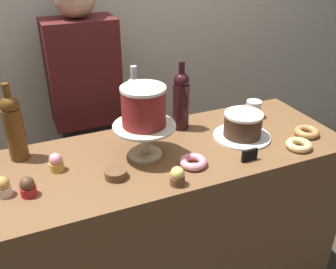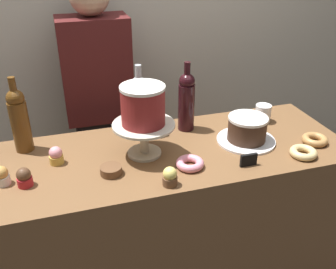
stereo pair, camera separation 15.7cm
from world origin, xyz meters
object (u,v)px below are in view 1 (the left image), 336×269
object	(u,v)px
chocolate_round_cake	(243,124)
donut_maple	(307,132)
cupcake_strawberry	(56,162)
price_sign_chalkboard	(250,155)
cake_stand_pedestal	(145,135)
donut_pink	(193,162)
wine_bottle_amber	(14,127)
barista_figure	(89,122)
wine_bottle_clear	(135,106)
white_layer_cake	(144,106)
coffee_cup_ceramic	(254,109)
donut_glazed	(299,145)
wine_bottle_dark_red	(181,100)
cupcake_chocolate	(28,187)
cupcake_lemon	(177,176)
cookie_stack	(116,174)
cupcake_caramel	(3,187)

from	to	relation	value
chocolate_round_cake	donut_maple	size ratio (longest dim) A/B	1.53
cupcake_strawberry	price_sign_chalkboard	distance (m)	0.77
cake_stand_pedestal	donut_pink	bearing A→B (deg)	-45.06
wine_bottle_amber	donut_maple	bearing A→B (deg)	-14.22
donut_pink	barista_figure	distance (m)	0.83
cupcake_strawberry	barista_figure	size ratio (longest dim) A/B	0.05
donut_maple	barista_figure	world-z (taller)	barista_figure
price_sign_chalkboard	wine_bottle_clear	bearing A→B (deg)	131.02
white_layer_cake	coffee_cup_ceramic	world-z (taller)	white_layer_cake
cupcake_strawberry	donut_glazed	size ratio (longest dim) A/B	0.66
chocolate_round_cake	coffee_cup_ceramic	distance (m)	0.24
wine_bottle_dark_red	barista_figure	world-z (taller)	barista_figure
cupcake_strawberry	donut_pink	bearing A→B (deg)	-19.78
cupcake_chocolate	coffee_cup_ceramic	xyz separation A→B (m)	(1.10, 0.23, 0.01)
wine_bottle_clear	cupcake_chocolate	bearing A→B (deg)	-150.42
cupcake_lemon	donut_pink	world-z (taller)	cupcake_lemon
donut_maple	coffee_cup_ceramic	size ratio (longest dim) A/B	1.32
white_layer_cake	wine_bottle_dark_red	size ratio (longest dim) A/B	0.55
donut_glazed	donut_maple	bearing A→B (deg)	35.29
wine_bottle_clear	wine_bottle_amber	xyz separation A→B (m)	(-0.51, -0.01, 0.00)
barista_figure	wine_bottle_clear	bearing A→B (deg)	-72.86
cake_stand_pedestal	white_layer_cake	distance (m)	0.13
cupcake_lemon	cookie_stack	xyz separation A→B (m)	(-0.20, 0.13, -0.02)
cupcake_strawberry	barista_figure	xyz separation A→B (m)	(0.25, 0.59, -0.14)
cupcake_strawberry	donut_glazed	xyz separation A→B (m)	(0.98, -0.24, -0.02)
white_layer_cake	price_sign_chalkboard	world-z (taller)	white_layer_cake
cupcake_strawberry	cookie_stack	xyz separation A→B (m)	(0.20, -0.14, -0.02)
donut_glazed	cookie_stack	world-z (taller)	same
cookie_stack	barista_figure	xyz separation A→B (m)	(0.05, 0.73, -0.12)
cupcake_strawberry	cupcake_chocolate	bearing A→B (deg)	-133.19
donut_pink	price_sign_chalkboard	distance (m)	0.23
donut_pink	cookie_stack	world-z (taller)	same
wine_bottle_dark_red	cupcake_lemon	world-z (taller)	wine_bottle_dark_red
wine_bottle_clear	cookie_stack	world-z (taller)	wine_bottle_clear
cupcake_chocolate	coffee_cup_ceramic	distance (m)	1.13
cupcake_lemon	cake_stand_pedestal	bearing A→B (deg)	98.85
cupcake_caramel	donut_maple	world-z (taller)	cupcake_caramel
donut_glazed	coffee_cup_ceramic	distance (m)	0.35
cupcake_strawberry	cookie_stack	bearing A→B (deg)	-35.51
wine_bottle_dark_red	donut_pink	size ratio (longest dim) A/B	2.91
price_sign_chalkboard	coffee_cup_ceramic	size ratio (longest dim) A/B	0.82
cake_stand_pedestal	cupcake_strawberry	world-z (taller)	cake_stand_pedestal
cupcake_lemon	coffee_cup_ceramic	distance (m)	0.70
cake_stand_pedestal	donut_maple	world-z (taller)	cake_stand_pedestal
donut_maple	donut_glazed	bearing A→B (deg)	-144.71
white_layer_cake	wine_bottle_dark_red	world-z (taller)	wine_bottle_dark_red
cake_stand_pedestal	donut_maple	bearing A→B (deg)	-9.60
cupcake_chocolate	chocolate_round_cake	bearing A→B (deg)	4.18
wine_bottle_clear	price_sign_chalkboard	xyz separation A→B (m)	(0.35, -0.40, -0.12)
price_sign_chalkboard	cupcake_chocolate	bearing A→B (deg)	172.24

